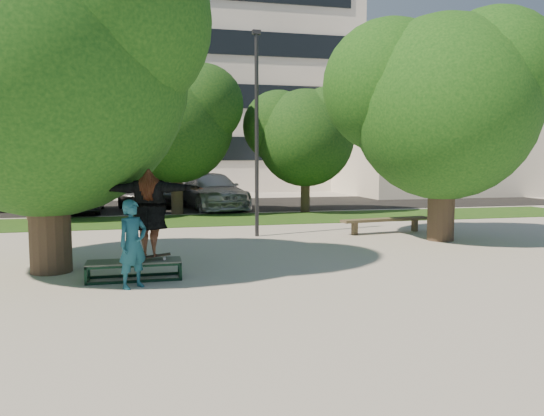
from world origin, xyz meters
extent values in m
plane|color=#AEA6A0|center=(0.00, 0.00, 0.00)|extent=(120.00, 120.00, 0.00)
cube|color=#154313|center=(1.00, 9.50, 0.01)|extent=(30.00, 4.00, 0.02)
cube|color=black|center=(0.00, 16.00, 0.01)|extent=(40.00, 8.00, 0.01)
cylinder|color=#38281E|center=(-4.20, 1.00, 1.60)|extent=(0.84, 0.84, 3.20)
sphere|color=#113E11|center=(-4.20, 1.00, 4.07)|extent=(5.80, 5.80, 5.80)
sphere|color=#113E11|center=(-2.90, 0.42, 5.08)|extent=(4.06, 4.06, 4.06)
cylinder|color=#38281E|center=(6.00, 3.00, 1.50)|extent=(0.76, 0.76, 3.00)
sphere|color=#113E11|center=(6.00, 3.00, 3.78)|extent=(5.20, 5.20, 5.20)
sphere|color=#113E11|center=(4.70, 3.78, 4.43)|extent=(3.90, 3.90, 3.90)
sphere|color=#113E11|center=(7.17, 2.48, 4.69)|extent=(3.64, 3.64, 3.64)
cylinder|color=#38281E|center=(-6.50, 11.00, 1.40)|extent=(0.44, 0.44, 2.80)
sphere|color=black|center=(-6.50, 11.00, 3.46)|extent=(4.40, 4.40, 4.40)
sphere|color=black|center=(-7.60, 11.66, 4.01)|extent=(3.30, 3.30, 3.30)
sphere|color=black|center=(-5.51, 10.56, 4.23)|extent=(3.08, 3.08, 3.08)
cylinder|color=#38281E|center=(-1.00, 12.00, 1.50)|extent=(0.50, 0.50, 3.00)
sphere|color=black|center=(-1.00, 12.00, 3.72)|extent=(4.80, 4.80, 4.80)
sphere|color=black|center=(-2.20, 12.72, 4.32)|extent=(3.60, 3.60, 3.60)
sphere|color=black|center=(0.08, 11.52, 4.56)|extent=(3.36, 3.36, 3.36)
cylinder|color=#38281E|center=(4.50, 11.50, 1.30)|extent=(0.40, 0.40, 2.60)
sphere|color=black|center=(4.50, 11.50, 3.23)|extent=(4.20, 4.20, 4.20)
sphere|color=black|center=(3.45, 12.13, 3.75)|extent=(3.15, 3.15, 3.15)
sphere|color=black|center=(5.45, 11.08, 3.96)|extent=(2.94, 2.94, 2.94)
cylinder|color=#2D2D30|center=(1.00, 5.00, 3.00)|extent=(0.12, 0.12, 6.00)
cube|color=#2D2D30|center=(1.00, 5.00, 6.05)|extent=(0.25, 0.15, 0.12)
cube|color=beige|center=(-2.00, 32.00, 8.00)|extent=(30.00, 14.00, 16.00)
cube|color=black|center=(-2.00, 24.94, 3.00)|extent=(27.60, 0.12, 1.60)
cube|color=black|center=(-2.00, 24.94, 6.50)|extent=(27.60, 0.12, 1.60)
cube|color=black|center=(-2.00, 24.94, 10.00)|extent=(27.60, 0.12, 1.60)
cube|color=beige|center=(18.00, 22.00, 4.00)|extent=(15.00, 10.00, 8.00)
cube|color=#475147|center=(-2.50, -0.12, 0.36)|extent=(1.80, 0.60, 0.03)
cylinder|color=white|center=(-2.46, -0.20, 0.40)|extent=(0.06, 0.03, 0.06)
cylinder|color=white|center=(-2.46, -0.04, 0.40)|extent=(0.06, 0.03, 0.06)
cylinder|color=white|center=(-1.92, -0.20, 0.40)|extent=(0.06, 0.03, 0.06)
cylinder|color=white|center=(-1.92, -0.04, 0.40)|extent=(0.06, 0.03, 0.06)
cube|color=black|center=(-2.19, -0.12, 0.44)|extent=(0.78, 0.20, 0.10)
imported|color=brown|center=(-2.19, -0.12, 1.31)|extent=(2.16, 0.87, 1.71)
imported|color=#195161|center=(-2.50, -0.78, 0.81)|extent=(0.71, 0.66, 1.62)
cube|color=brown|center=(3.99, 4.56, 0.20)|extent=(0.18, 0.18, 0.41)
cube|color=brown|center=(6.21, 4.91, 0.20)|extent=(0.18, 0.18, 0.41)
cube|color=brown|center=(5.10, 4.74, 0.43)|extent=(3.09, 0.87, 0.08)
imported|color=silver|center=(-7.98, 16.18, 0.74)|extent=(1.97, 4.45, 1.49)
imported|color=black|center=(-5.00, 13.70, 0.79)|extent=(1.84, 4.85, 1.58)
imported|color=slate|center=(-2.00, 16.50, 0.83)|extent=(3.26, 6.18, 1.66)
imported|color=#B9BABE|center=(0.67, 14.06, 0.83)|extent=(3.39, 6.04, 1.65)
camera|label=1|loc=(-2.22, -10.64, 2.37)|focal=35.00mm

